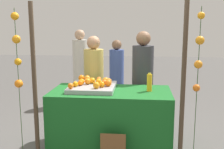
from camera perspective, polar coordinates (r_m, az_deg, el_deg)
stall_counter at (r=3.94m, az=-0.23°, el=-9.61°), size 1.66×0.85×0.88m
orange_tray at (r=3.89m, az=-4.08°, el=-2.65°), size 0.63×0.68×0.06m
orange_0 at (r=3.79m, az=-0.80°, el=-1.80°), size 0.09×0.09×0.09m
orange_1 at (r=4.10m, az=-2.73°, el=-1.00°), size 0.08×0.08×0.08m
orange_2 at (r=3.98m, az=-4.13°, el=-1.28°), size 0.09×0.09×0.09m
orange_3 at (r=3.80m, az=-7.64°, el=-1.97°), size 0.08×0.08×0.08m
orange_4 at (r=3.94m, az=-0.69°, el=-1.39°), size 0.09×0.09×0.09m
orange_5 at (r=3.93m, az=-6.36°, el=-1.49°), size 0.08×0.08×0.08m
orange_6 at (r=3.69m, az=-8.63°, el=-2.37°), size 0.08×0.08×0.08m
orange_7 at (r=3.94m, az=-2.82°, el=-1.44°), size 0.08×0.08×0.08m
orange_8 at (r=3.74m, az=-2.16°, el=-2.07°), size 0.08×0.08×0.08m
orange_9 at (r=3.87m, az=-6.62°, el=-1.75°), size 0.08×0.08×0.08m
orange_10 at (r=4.00m, az=-1.31°, el=-1.21°), size 0.08×0.08×0.08m
orange_11 at (r=4.19m, az=-6.39°, el=-0.70°), size 0.09×0.09×0.09m
orange_12 at (r=3.94m, az=-5.10°, el=-1.42°), size 0.09×0.09×0.09m
orange_13 at (r=3.87m, az=-1.64°, el=-1.65°), size 0.08×0.08×0.08m
orange_14 at (r=3.67m, az=-3.29°, el=-2.25°), size 0.09×0.09×0.09m
orange_15 at (r=4.16m, az=-5.20°, el=-0.79°), size 0.09×0.09×0.09m
juice_bottle at (r=3.79m, az=7.81°, el=-1.68°), size 0.07×0.07×0.25m
vendor_left at (r=4.57m, az=-3.78°, el=-2.80°), size 0.32×0.32×1.61m
vendor_right at (r=4.45m, az=6.35°, el=-2.71°), size 0.34×0.34×1.69m
crowd_person_0 at (r=6.28m, az=-6.59°, el=1.06°), size 0.34×0.34×1.68m
crowd_person_1 at (r=5.69m, az=0.96°, el=-0.78°), size 0.30×0.30×1.49m
canopy_post_left at (r=3.56m, az=-15.82°, el=-2.31°), size 0.06×0.06×2.06m
canopy_post_right at (r=3.35m, az=14.57°, el=-3.04°), size 0.06×0.06×2.06m
garland_strand_left at (r=3.52m, az=-19.17°, el=4.26°), size 0.11×0.12×1.99m
garland_strand_right at (r=3.25m, az=17.65°, el=4.00°), size 0.10×0.10×1.99m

